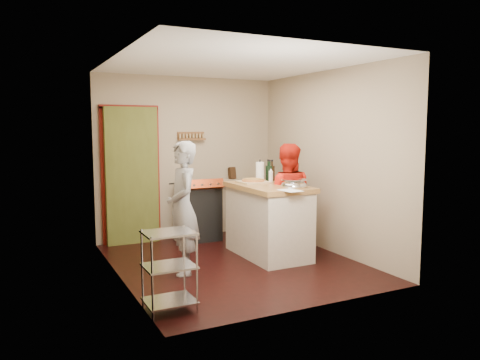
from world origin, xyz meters
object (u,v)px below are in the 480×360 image
Objects in this scene: wire_shelving at (169,267)px; island at (268,219)px; stove at (199,212)px; person_red at (287,198)px; person_stripe at (183,208)px.

island is (1.85, 1.30, 0.09)m from wire_shelving.
stove is 0.64× the size of person_red.
person_red is (2.18, 1.36, 0.34)m from wire_shelving.
person_red is at bearing 31.86° from wire_shelving.
wire_shelving is at bearing -116.85° from stove.
wire_shelving is (-1.33, -2.62, -0.01)m from stove.
person_red is at bearing -56.00° from stove.
person_red reaches higher than island.
person_stripe is at bearing 40.82° from person_red.
stove is at bearing 111.65° from island.
island is at bearing 106.63° from person_stripe.
person_stripe reaches higher than stove.
person_stripe is (0.53, 1.09, 0.38)m from wire_shelving.
stove is at bearing 159.91° from person_stripe.
wire_shelving is 0.49× the size of person_stripe.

